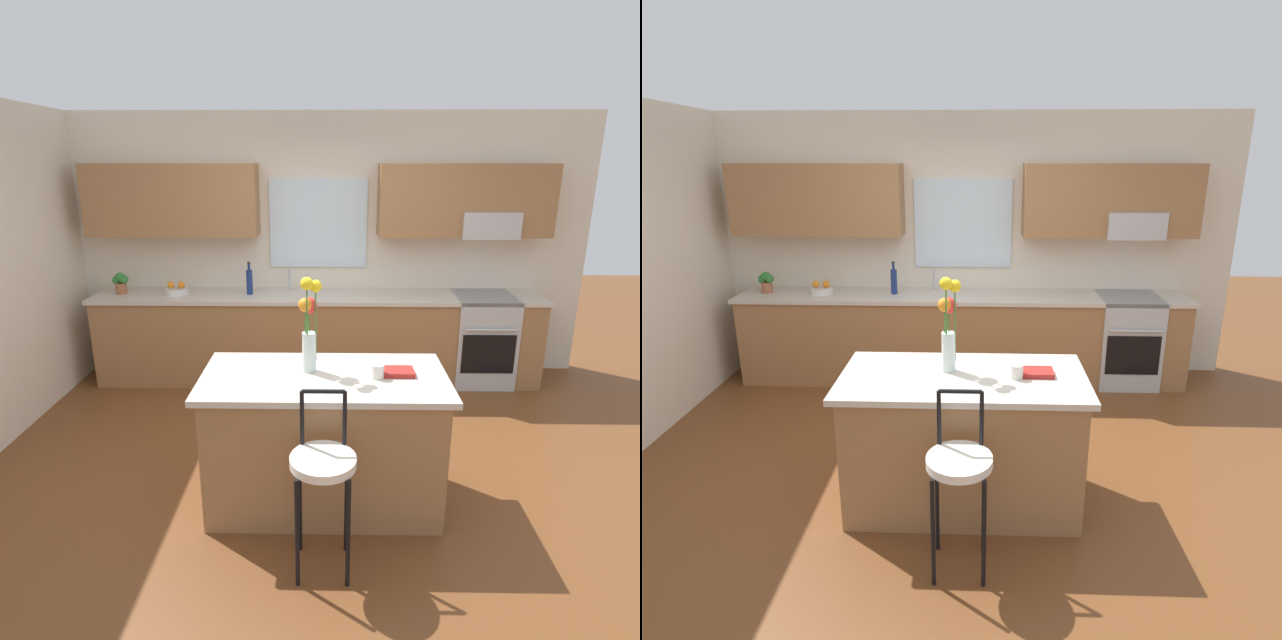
{
  "view_description": "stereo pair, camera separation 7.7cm",
  "coord_description": "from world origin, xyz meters",
  "views": [
    {
      "loc": [
        0.11,
        -3.4,
        2.21
      ],
      "look_at": [
        0.04,
        0.55,
        1.0
      ],
      "focal_mm": 28.93,
      "sensor_mm": 36.0,
      "label": 1
    },
    {
      "loc": [
        0.19,
        -3.39,
        2.21
      ],
      "look_at": [
        0.04,
        0.55,
        1.0
      ],
      "focal_mm": 28.93,
      "sensor_mm": 36.0,
      "label": 2
    }
  ],
  "objects": [
    {
      "name": "sink_faucet",
      "position": [
        -0.3,
        1.84,
        1.06
      ],
      "size": [
        0.02,
        0.13,
        0.23
      ],
      "color": "#B7BABC",
      "rests_on": "counter_run"
    },
    {
      "name": "bottle_olive_oil",
      "position": [
        -0.69,
        1.7,
        1.05
      ],
      "size": [
        0.06,
        0.06,
        0.33
      ],
      "color": "navy",
      "rests_on": "counter_run"
    },
    {
      "name": "potted_plant_small",
      "position": [
        -2.01,
        1.7,
        1.04
      ],
      "size": [
        0.17,
        0.11,
        0.22
      ],
      "color": "#9E5B3D",
      "rests_on": "counter_run"
    },
    {
      "name": "cookbook",
      "position": [
        0.55,
        -0.36,
        0.94
      ],
      "size": [
        0.2,
        0.15,
        0.03
      ],
      "primitive_type": "cube",
      "color": "maroon",
      "rests_on": "kitchen_island"
    },
    {
      "name": "oven_range",
      "position": [
        1.69,
        1.68,
        0.46
      ],
      "size": [
        0.6,
        0.64,
        0.92
      ],
      "color": "#B7BABC",
      "rests_on": "ground"
    },
    {
      "name": "bar_stool_near",
      "position": [
        0.08,
        -0.98,
        0.64
      ],
      "size": [
        0.36,
        0.36,
        1.04
      ],
      "color": "black",
      "rests_on": "ground"
    },
    {
      "name": "mug_ceramic",
      "position": [
        0.42,
        -0.42,
        0.97
      ],
      "size": [
        0.08,
        0.08,
        0.09
      ],
      "primitive_type": "cylinder",
      "color": "silver",
      "rests_on": "kitchen_island"
    },
    {
      "name": "flower_vase",
      "position": [
        -0.01,
        -0.31,
        1.25
      ],
      "size": [
        0.15,
        0.16,
        0.63
      ],
      "color": "silver",
      "rests_on": "kitchen_island"
    },
    {
      "name": "counter_run",
      "position": [
        -0.0,
        1.7,
        0.47
      ],
      "size": [
        4.56,
        0.64,
        0.92
      ],
      "color": "#996B42",
      "rests_on": "ground"
    },
    {
      "name": "back_wall_assembly",
      "position": [
        0.03,
        1.99,
        1.51
      ],
      "size": [
        5.6,
        0.5,
        2.7
      ],
      "color": "beige",
      "rests_on": "ground"
    },
    {
      "name": "kitchen_island",
      "position": [
        0.08,
        -0.38,
        0.46
      ],
      "size": [
        1.56,
        0.79,
        0.92
      ],
      "color": "#996B42",
      "rests_on": "ground"
    },
    {
      "name": "ground_plane",
      "position": [
        0.0,
        0.0,
        0.0
      ],
      "size": [
        14.0,
        14.0,
        0.0
      ],
      "primitive_type": "plane",
      "color": "brown"
    },
    {
      "name": "fruit_bowl_oranges",
      "position": [
        -1.45,
        1.7,
        0.96
      ],
      "size": [
        0.24,
        0.24,
        0.13
      ],
      "color": "silver",
      "rests_on": "counter_run"
    }
  ]
}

